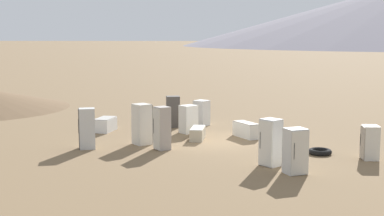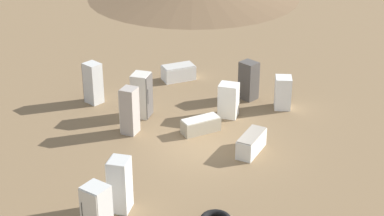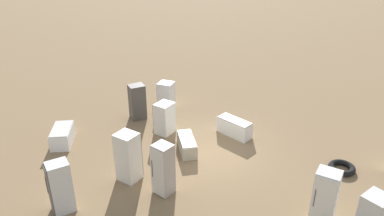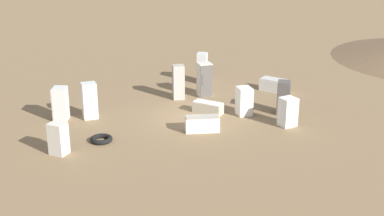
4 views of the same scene
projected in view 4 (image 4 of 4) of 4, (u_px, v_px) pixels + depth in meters
name	position (u px, v px, depth m)	size (l,w,h in m)	color
ground_plane	(192.00, 118.00, 27.18)	(1000.00, 1000.00, 0.00)	brown
discarded_fridge_0	(202.00, 68.00, 32.73)	(0.74, 0.85, 1.85)	silver
discarded_fridge_1	(60.00, 104.00, 26.71)	(0.93, 0.94, 1.70)	silver
discarded_fridge_2	(244.00, 101.00, 27.45)	(1.05, 1.06, 1.47)	silver
discarded_fridge_3	(273.00, 85.00, 31.31)	(1.63, 1.04, 0.73)	white
discarded_fridge_4	(284.00, 98.00, 27.54)	(0.78, 0.83, 1.74)	#4C4742
discarded_fridge_5	(208.00, 108.00, 27.79)	(1.61, 0.74, 0.61)	#B2A88E
discarded_fridge_6	(202.00, 124.00, 25.41)	(1.71, 1.35, 0.76)	silver
discarded_fridge_7	(90.00, 101.00, 26.91)	(0.96, 0.96, 1.86)	silver
discarded_fridge_8	(205.00, 80.00, 30.26)	(1.04, 1.04, 1.92)	beige
discarded_fridge_9	(59.00, 139.00, 22.90)	(0.71, 0.66, 1.42)	beige
discarded_fridge_10	(288.00, 112.00, 25.99)	(0.99, 1.02, 1.44)	white
discarded_fridge_11	(178.00, 82.00, 29.78)	(0.85, 0.85, 1.94)	#A89E93
scrap_tire	(101.00, 139.00, 24.35)	(1.02, 1.02, 0.22)	black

